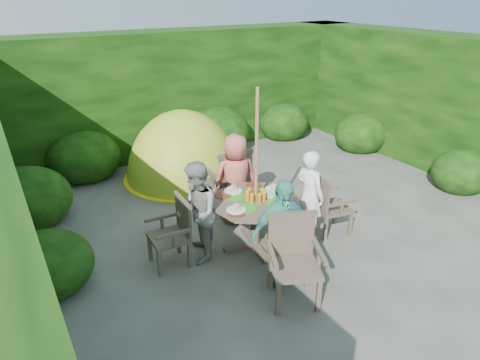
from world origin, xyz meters
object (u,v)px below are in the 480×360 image
patio_table (256,207)px  garden_chair_front (293,258)px  garden_chair_right (328,204)px  garden_chair_back (231,180)px  child_left (197,213)px  child_back (236,179)px  child_right (309,195)px  parasol_pole (256,173)px  garden_chair_left (174,231)px  dome_tent (185,177)px  child_front (281,233)px

patio_table → garden_chair_front: size_ratio=1.50×
garden_chair_right → garden_chair_back: size_ratio=0.85×
child_left → child_back: (0.94, 0.63, 0.02)m
child_right → parasol_pole: bearing=71.6°
garden_chair_right → garden_chair_left: garden_chair_right is taller
garden_chair_front → child_back: (0.35, 1.86, 0.17)m
child_left → child_back: size_ratio=0.98×
garden_chair_back → dome_tent: size_ratio=0.40×
parasol_pole → child_front: size_ratio=1.65×
child_front → child_back: bearing=84.2°
parasol_pole → child_right: bearing=-11.3°
garden_chair_back → garden_chair_front: bearing=79.0°
garden_chair_left → child_left: (0.30, -0.07, 0.22)m
patio_table → garden_chair_front: 1.10m
parasol_pole → child_right: size_ratio=1.69×
patio_table → garden_chair_back: bearing=78.0°
garden_chair_front → child_back: child_back is taller
parasol_pole → garden_chair_front: 1.24m
child_back → dome_tent: 2.02m
patio_table → child_back: bearing=79.0°
parasol_pole → child_back: bearing=78.7°
parasol_pole → child_left: size_ratio=1.64×
garden_chair_right → dome_tent: size_ratio=0.34×
garden_chair_back → child_left: child_left is taller
garden_chair_left → child_front: child_front is taller
child_right → child_left: child_left is taller
garden_chair_left → garden_chair_front: bearing=37.2°
parasol_pole → garden_chair_left: size_ratio=2.58×
child_left → child_back: bearing=145.5°
garden_chair_front → child_left: size_ratio=0.72×
parasol_pole → child_left: parasol_pole is taller
dome_tent → garden_chair_back: bearing=-85.7°
parasol_pole → child_front: bearing=-101.3°
garden_chair_left → child_back: 1.38m
parasol_pole → garden_chair_front: (-0.20, -1.08, -0.59)m
parasol_pole → child_back: 0.90m
garden_chair_right → garden_chair_front: size_ratio=0.89×
child_left → dome_tent: (0.94, 2.53, -0.67)m
garden_chair_left → child_right: (1.87, -0.38, 0.20)m
garden_chair_front → garden_chair_back: bearing=103.2°
parasol_pole → garden_chair_right: 1.28m
patio_table → dome_tent: bearing=86.8°
patio_table → child_back: child_back is taller
patio_table → garden_chair_left: bearing=168.2°
child_back → child_front: (-0.31, -1.57, -0.02)m
child_right → child_front: 1.13m
garden_chair_right → child_left: size_ratio=0.64×
garden_chair_front → child_back: bearing=103.7°
garden_chair_left → garden_chair_back: bearing=125.7°
child_right → patio_table: bearing=71.5°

